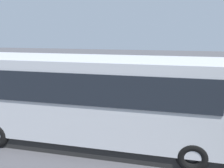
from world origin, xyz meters
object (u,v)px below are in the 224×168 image
Objects in this scene: spectator_centre at (110,96)px; parked_motorcycle_dark at (201,118)px; spectator_left at (133,97)px; spectator_far_right at (80,94)px; parked_motorcycle_silver at (106,112)px; spectator_far_left at (148,100)px; tour_bus at (94,101)px; spectator_right at (93,96)px; stunt_motorcycle at (105,75)px.

parked_motorcycle_dark is (-4.22, 0.84, -0.52)m from spectator_centre.
spectator_centre is (1.20, -0.35, -0.09)m from spectator_left.
spectator_left is 1.09× the size of spectator_far_right.
spectator_left is 1.49m from parked_motorcycle_silver.
spectator_far_left reaches higher than parked_motorcycle_dark.
spectator_centre is (0.08, -2.99, -0.64)m from tour_bus.
spectator_right is at bearing 11.65° from spectator_centre.
spectator_far_left is at bearing -125.48° from tour_bus.
parked_motorcycle_silver is at bearing 104.61° from stunt_motorcycle.
spectator_centre reaches higher than spectator_right.
spectator_far_right is at bearing -60.03° from tour_bus.
stunt_motorcycle reaches higher than spectator_right.
spectator_far_left is at bearing 167.83° from spectator_centre.
tour_bus is at bearing 119.97° from spectator_far_right.
spectator_far_left is (-1.84, -2.58, -0.60)m from tour_bus.
spectator_left reaches higher than spectator_right.
spectator_left is 1.07× the size of spectator_centre.
stunt_motorcycle is at bearing -57.19° from spectator_far_left.
tour_bus is 5.14× the size of stunt_motorcycle.
spectator_far_left is at bearing -10.49° from parked_motorcycle_dark.
spectator_far_left is 1.03× the size of spectator_centre.
spectator_left is 0.88× the size of parked_motorcycle_silver.
spectator_far_left is 1.06× the size of spectator_far_right.
spectator_far_left is 0.93× the size of stunt_motorcycle.
spectator_far_right is (0.82, -0.21, -0.00)m from spectator_right.
spectator_far_left is 0.85× the size of parked_motorcycle_silver.
spectator_far_left is 1.05× the size of spectator_right.
tour_bus is 5.34× the size of spectator_left.
parked_motorcycle_silver is at bearing 148.59° from spectator_far_right.
tour_bus is 2.92m from spectator_left.
spectator_centre reaches higher than parked_motorcycle_dark.
spectator_far_right is (2.86, -0.38, -0.11)m from spectator_left.
stunt_motorcycle reaches higher than spectator_left.
spectator_centre is at bearing -11.26° from parked_motorcycle_dark.
parked_motorcycle_dark is at bearing 134.79° from stunt_motorcycle.
spectator_far_right is at bearing 88.83° from stunt_motorcycle.
spectator_far_right is 2.00m from parked_motorcycle_silver.
tour_bus is 8.16m from stunt_motorcycle.
spectator_left is at bearing 174.99° from spectator_right.
stunt_motorcycle is at bearing -82.07° from spectator_right.
spectator_far_left is 0.73m from spectator_left.
tour_bus is 3.06m from spectator_centre.
spectator_centre is 1.11m from parked_motorcycle_silver.
stunt_motorcycle is at bearing -78.36° from tour_bus.
spectator_far_left is 6.42m from stunt_motorcycle.
parked_motorcycle_dark is (-3.02, 0.49, -0.61)m from spectator_left.
parked_motorcycle_dark is (-4.22, -0.14, 0.00)m from parked_motorcycle_silver.
tour_bus is 5.82× the size of spectator_right.
tour_bus is at bearing 54.52° from spectator_far_left.
parked_motorcycle_silver is at bearing 1.88° from parked_motorcycle_dark.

